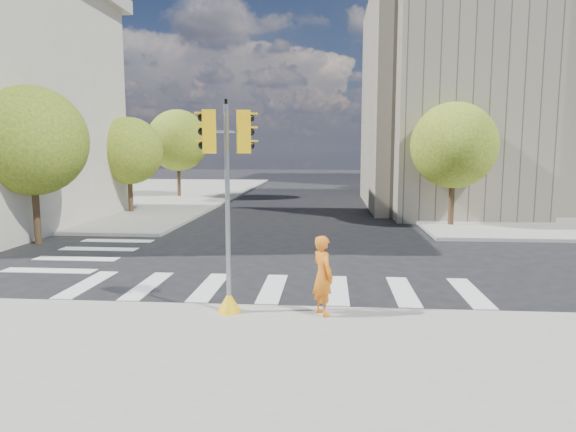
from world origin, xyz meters
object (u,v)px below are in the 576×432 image
Objects in this scene: photographer at (323,275)px; traffic_signal at (228,224)px; lamp_near at (446,136)px; lamp_far at (409,140)px.

traffic_signal is at bearing 58.54° from photographer.
lamp_near is 20.72m from traffic_signal.
photographer is (2.15, 0.00, -1.15)m from traffic_signal.
traffic_signal is 2.44m from photographer.
lamp_near and lamp_far have the same top height.
lamp_far is (0.00, 14.00, 0.00)m from lamp_near.
photographer is at bearing -101.56° from lamp_far.
lamp_near is at bearing -51.19° from photographer.
lamp_far is at bearing 90.00° from lamp_near.
lamp_near is 1.68× the size of traffic_signal.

